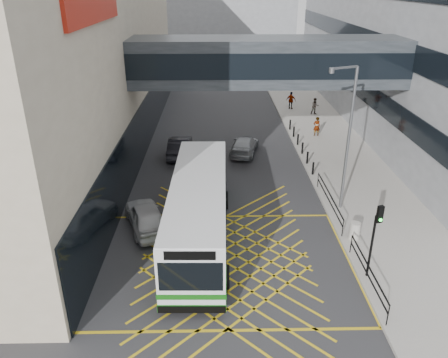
{
  "coord_description": "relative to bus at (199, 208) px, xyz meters",
  "views": [
    {
      "loc": [
        -0.42,
        -17.46,
        12.39
      ],
      "look_at": [
        0.0,
        4.0,
        2.6
      ],
      "focal_mm": 35.0,
      "sensor_mm": 36.0,
      "label": 1
    }
  ],
  "objects": [
    {
      "name": "car_dark",
      "position": [
        -1.89,
        11.97,
        -1.06
      ],
      "size": [
        1.98,
        4.78,
        1.48
      ],
      "primitive_type": "imported",
      "rotation": [
        0.0,
        0.0,
        3.12
      ],
      "color": "black",
      "rests_on": "ground"
    },
    {
      "name": "ground",
      "position": [
        1.31,
        -2.18,
        -1.8
      ],
      "size": [
        120.0,
        120.0,
        0.0
      ],
      "primitive_type": "plane",
      "color": "#333335"
    },
    {
      "name": "kerb_railings",
      "position": [
        7.46,
        -0.41,
        -0.92
      ],
      "size": [
        0.05,
        12.54,
        1.0
      ],
      "color": "black",
      "rests_on": "pavement"
    },
    {
      "name": "pedestrian_b",
      "position": [
        10.79,
        22.67,
        -0.83
      ],
      "size": [
        0.83,
        0.53,
        1.61
      ],
      "primitive_type": "imported",
      "rotation": [
        0.0,
        0.0,
        0.09
      ],
      "color": "gray",
      "rests_on": "pavement"
    },
    {
      "name": "street_lamp",
      "position": [
        8.04,
        2.95,
        3.06
      ],
      "size": [
        1.79,
        0.97,
        8.25
      ],
      "rotation": [
        0.0,
        0.0,
        0.42
      ],
      "color": "slate",
      "rests_on": "pavement"
    },
    {
      "name": "pedestrian_a",
      "position": [
        9.54,
        16.08,
        -0.81
      ],
      "size": [
        0.71,
        0.56,
        1.65
      ],
      "primitive_type": "imported",
      "rotation": [
        0.0,
        0.0,
        3.28
      ],
      "color": "gray",
      "rests_on": "pavement"
    },
    {
      "name": "pedestrian_c",
      "position": [
        8.72,
        24.7,
        -0.76
      ],
      "size": [
        1.16,
        0.94,
        1.76
      ],
      "primitive_type": "imported",
      "rotation": [
        0.0,
        0.0,
        2.65
      ],
      "color": "gray",
      "rests_on": "pavement"
    },
    {
      "name": "litter_bin",
      "position": [
        8.01,
        -0.44,
        -1.17
      ],
      "size": [
        0.54,
        0.54,
        0.93
      ],
      "primitive_type": "cylinder",
      "color": "#ADA89E",
      "rests_on": "pavement"
    },
    {
      "name": "pavement",
      "position": [
        10.31,
        12.82,
        -1.72
      ],
      "size": [
        6.0,
        54.0,
        0.16
      ],
      "primitive_type": "cube",
      "color": "#A59F97",
      "rests_on": "ground"
    },
    {
      "name": "bus",
      "position": [
        0.0,
        0.0,
        0.0
      ],
      "size": [
        3.19,
        12.02,
        3.35
      ],
      "rotation": [
        0.0,
        0.0,
        -0.02
      ],
      "color": "silver",
      "rests_on": "ground"
    },
    {
      "name": "building_far",
      "position": [
        -0.69,
        57.82,
        7.2
      ],
      "size": [
        28.0,
        16.0,
        18.0
      ],
      "primitive_type": "cube",
      "color": "gray",
      "rests_on": "ground"
    },
    {
      "name": "traffic_light",
      "position": [
        7.73,
        -3.63,
        0.75
      ],
      "size": [
        0.29,
        0.44,
        3.67
      ],
      "rotation": [
        0.0,
        0.0,
        0.3
      ],
      "color": "black",
      "rests_on": "pavement"
    },
    {
      "name": "car_white",
      "position": [
        -2.93,
        1.1,
        -1.03
      ],
      "size": [
        3.52,
        5.21,
        1.54
      ],
      "primitive_type": "imported",
      "rotation": [
        0.0,
        0.0,
        3.49
      ],
      "color": "#BBBBBD",
      "rests_on": "ground"
    },
    {
      "name": "car_silver",
      "position": [
        3.11,
        12.38,
        -1.1
      ],
      "size": [
        2.82,
        4.82,
        1.4
      ],
      "primitive_type": "imported",
      "rotation": [
        0.0,
        0.0,
        2.93
      ],
      "color": "gray",
      "rests_on": "ground"
    },
    {
      "name": "bollards",
      "position": [
        7.56,
        12.82,
        -1.19
      ],
      "size": [
        0.14,
        10.14,
        0.9
      ],
      "color": "black",
      "rests_on": "pavement"
    },
    {
      "name": "box_junction",
      "position": [
        1.31,
        -2.18,
        -1.79
      ],
      "size": [
        12.0,
        9.0,
        0.01
      ],
      "color": "gold",
      "rests_on": "ground"
    },
    {
      "name": "skybridge",
      "position": [
        4.31,
        9.82,
        5.7
      ],
      "size": [
        20.0,
        4.1,
        3.0
      ],
      "color": "#2F3439",
      "rests_on": "ground"
    }
  ]
}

